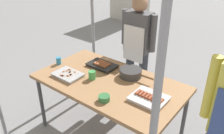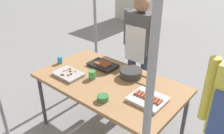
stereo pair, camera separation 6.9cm
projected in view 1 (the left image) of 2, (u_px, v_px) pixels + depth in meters
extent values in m
plane|color=slate|center=(109.00, 133.00, 2.91)|extent=(18.00, 18.00, 0.00)
cube|color=#9E724C|center=(109.00, 83.00, 2.57)|extent=(1.60, 0.90, 0.04)
cylinder|color=#3F3F44|center=(42.00, 102.00, 2.88)|extent=(0.04, 0.04, 0.71)
cylinder|color=#3F3F44|center=(86.00, 77.00, 3.42)|extent=(0.04, 0.04, 0.71)
cylinder|color=#3F3F44|center=(184.00, 119.00, 2.61)|extent=(0.04, 0.04, 0.71)
cylinder|color=gray|center=(93.00, 20.00, 3.49)|extent=(0.04, 0.04, 2.12)
cube|color=black|center=(102.00, 66.00, 2.85)|extent=(0.34, 0.21, 0.02)
cube|color=black|center=(102.00, 65.00, 2.84)|extent=(0.35, 0.22, 0.01)
cylinder|color=#9E512D|center=(97.00, 62.00, 2.88)|extent=(0.03, 0.12, 0.03)
cylinder|color=#9E512D|center=(100.00, 63.00, 2.86)|extent=(0.03, 0.12, 0.03)
cylinder|color=#9E512D|center=(102.00, 64.00, 2.84)|extent=(0.03, 0.12, 0.03)
cylinder|color=#9E512D|center=(104.00, 65.00, 2.82)|extent=(0.03, 0.12, 0.03)
cylinder|color=#9E512D|center=(107.00, 66.00, 2.80)|extent=(0.03, 0.12, 0.03)
cube|color=#ADADB2|center=(68.00, 75.00, 2.65)|extent=(0.31, 0.22, 0.02)
cube|color=#ADADB2|center=(68.00, 74.00, 2.64)|extent=(0.32, 0.23, 0.01)
cylinder|color=tan|center=(63.00, 76.00, 2.59)|extent=(0.20, 0.01, 0.01)
cube|color=#B7663D|center=(63.00, 76.00, 2.59)|extent=(0.02, 0.02, 0.02)
cube|color=#B7663D|center=(63.00, 76.00, 2.59)|extent=(0.02, 0.02, 0.02)
cube|color=#B7663D|center=(61.00, 76.00, 2.60)|extent=(0.02, 0.02, 0.02)
cylinder|color=tan|center=(65.00, 75.00, 2.62)|extent=(0.20, 0.01, 0.01)
cube|color=#B7663D|center=(68.00, 76.00, 2.60)|extent=(0.02, 0.02, 0.02)
cube|color=#B7663D|center=(68.00, 76.00, 2.59)|extent=(0.02, 0.02, 0.02)
cylinder|color=tan|center=(68.00, 74.00, 2.64)|extent=(0.20, 0.01, 0.01)
cube|color=#B7663D|center=(71.00, 75.00, 2.61)|extent=(0.02, 0.02, 0.02)
cube|color=#B7663D|center=(64.00, 72.00, 2.68)|extent=(0.02, 0.02, 0.02)
cube|color=#B7663D|center=(71.00, 75.00, 2.61)|extent=(0.02, 0.02, 0.02)
cylinder|color=tan|center=(70.00, 72.00, 2.67)|extent=(0.20, 0.01, 0.01)
cube|color=#B7663D|center=(70.00, 72.00, 2.67)|extent=(0.02, 0.02, 0.02)
cube|color=#B7663D|center=(70.00, 72.00, 2.67)|extent=(0.02, 0.02, 0.02)
cube|color=#B7663D|center=(67.00, 71.00, 2.69)|extent=(0.02, 0.02, 0.02)
cylinder|color=tan|center=(73.00, 71.00, 2.69)|extent=(0.20, 0.01, 0.01)
cube|color=#B7663D|center=(69.00, 70.00, 2.72)|extent=(0.02, 0.02, 0.02)
cube|color=#B7663D|center=(70.00, 70.00, 2.71)|extent=(0.02, 0.02, 0.02)
cube|color=#B7663D|center=(75.00, 72.00, 2.67)|extent=(0.02, 0.02, 0.02)
cube|color=silver|center=(149.00, 99.00, 2.25)|extent=(0.32, 0.27, 0.02)
cube|color=silver|center=(149.00, 98.00, 2.24)|extent=(0.33, 0.29, 0.01)
cylinder|color=brown|center=(138.00, 92.00, 2.31)|extent=(0.03, 0.08, 0.03)
cylinder|color=brown|center=(141.00, 94.00, 2.29)|extent=(0.03, 0.08, 0.03)
cylinder|color=brown|center=(144.00, 95.00, 2.27)|extent=(0.03, 0.08, 0.03)
cylinder|color=brown|center=(147.00, 96.00, 2.25)|extent=(0.03, 0.08, 0.03)
cylinder|color=brown|center=(151.00, 97.00, 2.23)|extent=(0.03, 0.08, 0.03)
cylinder|color=brown|center=(154.00, 99.00, 2.21)|extent=(0.03, 0.08, 0.03)
cylinder|color=brown|center=(157.00, 100.00, 2.19)|extent=(0.03, 0.08, 0.03)
cylinder|color=brown|center=(161.00, 102.00, 2.17)|extent=(0.03, 0.08, 0.03)
cylinder|color=#38383A|center=(131.00, 73.00, 2.63)|extent=(0.25, 0.25, 0.09)
cylinder|color=brown|center=(147.00, 77.00, 2.51)|extent=(0.16, 0.02, 0.02)
cylinder|color=#386B33|center=(131.00, 70.00, 2.62)|extent=(0.23, 0.23, 0.01)
cylinder|color=#33723F|center=(104.00, 98.00, 2.24)|extent=(0.11, 0.11, 0.05)
cylinder|color=#3F994C|center=(92.00, 75.00, 2.58)|extent=(0.08, 0.08, 0.09)
cylinder|color=#338CBF|center=(59.00, 61.00, 2.90)|extent=(0.06, 0.06, 0.09)
cylinder|color=#333842|center=(130.00, 73.00, 3.48)|extent=(0.12, 0.12, 0.76)
cylinder|color=#333842|center=(143.00, 77.00, 3.36)|extent=(0.12, 0.12, 0.76)
cube|color=#4C4C51|center=(138.00, 32.00, 3.12)|extent=(0.34, 0.20, 0.54)
cube|color=white|center=(133.00, 44.00, 3.10)|extent=(0.30, 0.02, 0.48)
cylinder|color=#4C4C51|center=(125.00, 27.00, 3.22)|extent=(0.08, 0.08, 0.48)
cylinder|color=#4C4C51|center=(153.00, 34.00, 2.99)|extent=(0.08, 0.08, 0.48)
sphere|color=#9E7256|center=(140.00, 4.00, 2.94)|extent=(0.21, 0.21, 0.21)
cylinder|color=#D8CC4C|center=(211.00, 88.00, 1.76)|extent=(0.08, 0.08, 0.52)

